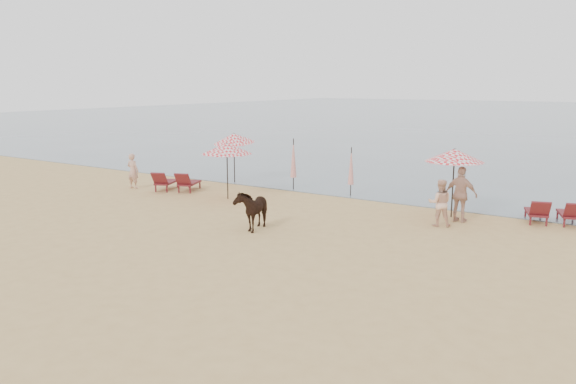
{
  "coord_description": "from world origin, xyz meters",
  "views": [
    {
      "loc": [
        10.12,
        -10.68,
        4.72
      ],
      "look_at": [
        0.0,
        5.0,
        1.1
      ],
      "focal_mm": 35.0,
      "sensor_mm": 36.0,
      "label": 1
    }
  ],
  "objects_px": {
    "cow": "(252,209)",
    "beachgoer_right_b": "(461,194)",
    "beachgoer_right_a": "(440,203)",
    "umbrella_closed_left": "(293,158)",
    "umbrella_open_left_a": "(227,149)",
    "lounger_cluster_right": "(554,212)",
    "beachgoer_left": "(133,171)",
    "umbrella_open_right": "(455,155)",
    "umbrella_open_left_b": "(234,138)",
    "umbrella_closed_right": "(351,166)",
    "lounger_cluster_left": "(176,182)"
  },
  "relations": [
    {
      "from": "umbrella_open_left_b",
      "to": "beachgoer_right_b",
      "type": "distance_m",
      "value": 11.63
    },
    {
      "from": "lounger_cluster_right",
      "to": "cow",
      "type": "xyz_separation_m",
      "value": [
        -8.25,
        -6.05,
        0.26
      ]
    },
    {
      "from": "umbrella_open_right",
      "to": "umbrella_closed_right",
      "type": "height_order",
      "value": "umbrella_open_right"
    },
    {
      "from": "umbrella_open_left_a",
      "to": "umbrella_closed_left",
      "type": "xyz_separation_m",
      "value": [
        1.17,
        3.24,
        -0.68
      ]
    },
    {
      "from": "beachgoer_left",
      "to": "beachgoer_right_a",
      "type": "xyz_separation_m",
      "value": [
        13.95,
        0.79,
        -0.01
      ]
    },
    {
      "from": "beachgoer_right_a",
      "to": "beachgoer_right_b",
      "type": "xyz_separation_m",
      "value": [
        0.42,
        0.95,
        0.17
      ]
    },
    {
      "from": "beachgoer_left",
      "to": "beachgoer_right_a",
      "type": "relative_size",
      "value": 1.01
    },
    {
      "from": "lounger_cluster_right",
      "to": "umbrella_closed_left",
      "type": "relative_size",
      "value": 0.9
    },
    {
      "from": "lounger_cluster_left",
      "to": "umbrella_open_left_b",
      "type": "bearing_deg",
      "value": 53.37
    },
    {
      "from": "lounger_cluster_left",
      "to": "cow",
      "type": "relative_size",
      "value": 1.38
    },
    {
      "from": "beachgoer_right_b",
      "to": "beachgoer_right_a",
      "type": "bearing_deg",
      "value": 72.6
    },
    {
      "from": "lounger_cluster_right",
      "to": "umbrella_closed_right",
      "type": "relative_size",
      "value": 0.99
    },
    {
      "from": "lounger_cluster_left",
      "to": "umbrella_open_right",
      "type": "height_order",
      "value": "umbrella_open_right"
    },
    {
      "from": "lounger_cluster_right",
      "to": "umbrella_open_left_b",
      "type": "distance_m",
      "value": 14.3
    },
    {
      "from": "umbrella_open_right",
      "to": "beachgoer_right_a",
      "type": "bearing_deg",
      "value": -79.4
    },
    {
      "from": "lounger_cluster_left",
      "to": "beachgoer_left",
      "type": "bearing_deg",
      "value": 173.33
    },
    {
      "from": "umbrella_open_left_a",
      "to": "beachgoer_right_a",
      "type": "xyz_separation_m",
      "value": [
        8.82,
        0.32,
        -1.3
      ]
    },
    {
      "from": "beachgoer_right_a",
      "to": "umbrella_closed_left",
      "type": "bearing_deg",
      "value": -43.37
    },
    {
      "from": "umbrella_open_left_b",
      "to": "umbrella_closed_left",
      "type": "bearing_deg",
      "value": -5.81
    },
    {
      "from": "umbrella_open_right",
      "to": "umbrella_open_left_b",
      "type": "bearing_deg",
      "value": -178.01
    },
    {
      "from": "umbrella_open_left_b",
      "to": "beachgoer_right_b",
      "type": "relative_size",
      "value": 1.28
    },
    {
      "from": "beachgoer_right_b",
      "to": "umbrella_closed_left",
      "type": "bearing_deg",
      "value": -7.22
    },
    {
      "from": "umbrella_open_left_a",
      "to": "umbrella_closed_right",
      "type": "relative_size",
      "value": 1.11
    },
    {
      "from": "umbrella_closed_left",
      "to": "beachgoer_left",
      "type": "relative_size",
      "value": 1.44
    },
    {
      "from": "umbrella_open_right",
      "to": "umbrella_closed_right",
      "type": "bearing_deg",
      "value": 172.23
    },
    {
      "from": "umbrella_open_left_a",
      "to": "beachgoer_left",
      "type": "distance_m",
      "value": 5.32
    },
    {
      "from": "lounger_cluster_left",
      "to": "cow",
      "type": "bearing_deg",
      "value": -48.46
    },
    {
      "from": "umbrella_open_left_a",
      "to": "cow",
      "type": "relative_size",
      "value": 1.46
    },
    {
      "from": "lounger_cluster_left",
      "to": "umbrella_closed_right",
      "type": "height_order",
      "value": "umbrella_closed_right"
    },
    {
      "from": "cow",
      "to": "beachgoer_right_b",
      "type": "height_order",
      "value": "beachgoer_right_b"
    },
    {
      "from": "umbrella_closed_right",
      "to": "beachgoer_right_b",
      "type": "xyz_separation_m",
      "value": [
        5.2,
        -1.99,
        -0.32
      ]
    },
    {
      "from": "umbrella_closed_right",
      "to": "beachgoer_right_b",
      "type": "height_order",
      "value": "umbrella_closed_right"
    },
    {
      "from": "beachgoer_left",
      "to": "umbrella_open_left_a",
      "type": "bearing_deg",
      "value": 177.03
    },
    {
      "from": "lounger_cluster_left",
      "to": "umbrella_closed_right",
      "type": "distance_m",
      "value": 7.78
    },
    {
      "from": "umbrella_open_left_a",
      "to": "umbrella_open_left_b",
      "type": "xyz_separation_m",
      "value": [
        -2.16,
        3.21,
        0.05
      ]
    },
    {
      "from": "umbrella_closed_left",
      "to": "cow",
      "type": "distance_m",
      "value": 7.15
    },
    {
      "from": "umbrella_open_left_a",
      "to": "umbrella_open_left_b",
      "type": "height_order",
      "value": "umbrella_open_left_b"
    },
    {
      "from": "umbrella_closed_left",
      "to": "beachgoer_right_a",
      "type": "height_order",
      "value": "umbrella_closed_left"
    },
    {
      "from": "lounger_cluster_left",
      "to": "umbrella_closed_left",
      "type": "relative_size",
      "value": 0.96
    },
    {
      "from": "umbrella_open_right",
      "to": "beachgoer_right_a",
      "type": "distance_m",
      "value": 2.07
    },
    {
      "from": "umbrella_closed_left",
      "to": "lounger_cluster_right",
      "type": "bearing_deg",
      "value": -2.99
    },
    {
      "from": "beachgoer_left",
      "to": "beachgoer_right_b",
      "type": "bearing_deg",
      "value": 178.76
    },
    {
      "from": "lounger_cluster_right",
      "to": "beachgoer_right_a",
      "type": "xyz_separation_m",
      "value": [
        -3.2,
        -2.35,
        0.38
      ]
    },
    {
      "from": "lounger_cluster_right",
      "to": "beachgoer_left",
      "type": "relative_size",
      "value": 1.3
    },
    {
      "from": "umbrella_open_left_a",
      "to": "umbrella_open_right",
      "type": "distance_m",
      "value": 8.97
    },
    {
      "from": "lounger_cluster_right",
      "to": "cow",
      "type": "relative_size",
      "value": 1.3
    },
    {
      "from": "umbrella_open_left_a",
      "to": "beachgoer_right_b",
      "type": "bearing_deg",
      "value": 15.33
    },
    {
      "from": "umbrella_open_left_b",
      "to": "umbrella_open_right",
      "type": "relative_size",
      "value": 1.0
    },
    {
      "from": "beachgoer_left",
      "to": "lounger_cluster_right",
      "type": "bearing_deg",
      "value": -177.75
    },
    {
      "from": "umbrella_open_left_b",
      "to": "umbrella_closed_left",
      "type": "relative_size",
      "value": 1.08
    }
  ]
}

